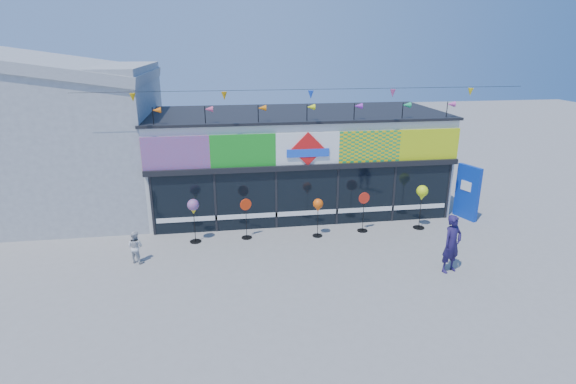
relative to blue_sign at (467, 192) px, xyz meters
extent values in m
plane|color=gray|center=(-6.57, -3.26, -1.11)|extent=(80.00, 80.00, 0.00)
cube|color=silver|center=(-6.57, 2.74, 0.89)|extent=(12.00, 5.00, 4.00)
cube|color=black|center=(-6.57, 0.18, 0.04)|extent=(11.60, 0.12, 2.30)
cube|color=black|center=(-6.57, 0.14, 1.29)|extent=(12.00, 0.30, 0.20)
cube|color=white|center=(-6.57, 0.15, -0.56)|extent=(11.40, 0.10, 0.18)
cube|color=black|center=(-6.57, 2.74, 2.94)|extent=(12.20, 5.20, 0.10)
cube|color=black|center=(-12.37, 0.17, 0.04)|extent=(0.08, 0.14, 2.30)
cube|color=black|center=(-10.07, 0.17, 0.04)|extent=(0.08, 0.14, 2.30)
cube|color=black|center=(-7.77, 0.17, 0.04)|extent=(0.08, 0.14, 2.30)
cube|color=black|center=(-5.37, 0.17, 0.04)|extent=(0.08, 0.14, 2.30)
cube|color=black|center=(-3.07, 0.17, 0.04)|extent=(0.08, 0.14, 2.30)
cube|color=black|center=(-0.77, 0.17, 0.04)|extent=(0.08, 0.14, 2.30)
cube|color=red|center=(-11.37, 0.16, 1.99)|extent=(2.40, 0.08, 1.20)
cube|color=#17981F|center=(-8.97, 0.16, 1.99)|extent=(2.40, 0.08, 1.20)
cube|color=white|center=(-6.57, 0.16, 1.99)|extent=(2.40, 0.08, 1.20)
cube|color=yellow|center=(-4.17, 0.16, 1.99)|extent=(2.40, 0.08, 1.20)
cube|color=#C9DC12|center=(-1.77, 0.16, 1.99)|extent=(2.40, 0.08, 1.20)
cube|color=red|center=(-6.57, 0.10, 1.99)|extent=(1.27, 0.06, 1.27)
cube|color=blue|center=(-6.57, 0.08, 1.84)|extent=(1.60, 0.05, 0.30)
cube|color=green|center=(-10.48, 0.22, -0.09)|extent=(0.78, 0.03, 0.78)
cube|color=yellow|center=(-8.92, 0.22, 0.15)|extent=(0.92, 0.03, 0.92)
cube|color=green|center=(-7.35, 0.22, 0.31)|extent=(0.78, 0.03, 0.78)
cube|color=green|center=(-5.78, 0.22, -0.09)|extent=(0.92, 0.03, 0.92)
cube|color=#DFFC15|center=(-4.22, 0.22, 0.04)|extent=(0.78, 0.03, 0.78)
cube|color=red|center=(-2.65, 0.22, 0.36)|extent=(0.92, 0.03, 0.92)
cylinder|color=black|center=(-12.07, 0.39, 3.24)|extent=(0.03, 0.03, 0.70)
cone|color=orange|center=(-11.93, 0.39, 3.49)|extent=(0.30, 0.22, 0.22)
cylinder|color=black|center=(-10.27, 0.39, 3.24)|extent=(0.03, 0.03, 0.70)
cone|color=#CF4570|center=(-10.13, 0.39, 3.49)|extent=(0.30, 0.22, 0.22)
cylinder|color=black|center=(-8.37, 0.39, 3.24)|extent=(0.03, 0.03, 0.70)
cone|color=orange|center=(-8.23, 0.39, 3.49)|extent=(0.30, 0.22, 0.22)
cylinder|color=black|center=(-6.57, 0.39, 3.24)|extent=(0.03, 0.03, 0.70)
cone|color=#E3F614|center=(-6.43, 0.39, 3.49)|extent=(0.30, 0.22, 0.22)
cylinder|color=black|center=(-4.77, 0.39, 3.24)|extent=(0.03, 0.03, 0.70)
cone|color=purple|center=(-4.63, 0.39, 3.49)|extent=(0.30, 0.22, 0.22)
cylinder|color=black|center=(-2.87, 0.39, 3.24)|extent=(0.03, 0.03, 0.70)
cone|color=#19A55F|center=(-2.73, 0.39, 3.49)|extent=(0.30, 0.22, 0.22)
cylinder|color=black|center=(-1.07, 0.39, 3.24)|extent=(0.03, 0.03, 0.70)
cone|color=#CF459D|center=(-0.93, 0.39, 3.49)|extent=(0.30, 0.22, 0.22)
cylinder|color=black|center=(-6.57, -0.26, 4.19)|extent=(16.00, 0.01, 0.01)
cone|color=#E3A90B|center=(-12.57, -0.26, 4.01)|extent=(0.20, 0.20, 0.28)
cone|color=orange|center=(-9.57, -0.26, 4.01)|extent=(0.20, 0.20, 0.28)
cone|color=blue|center=(-6.57, -0.26, 4.01)|extent=(0.20, 0.20, 0.28)
cone|color=#D64787|center=(-3.57, -0.26, 4.01)|extent=(0.20, 0.20, 0.28)
cone|color=yellow|center=(-0.57, -0.26, 4.01)|extent=(0.20, 0.20, 0.28)
cube|color=#AAACAF|center=(-16.57, 3.74, 1.89)|extent=(8.00, 7.00, 6.00)
cube|color=#AAACAF|center=(-16.57, 3.74, 4.99)|extent=(8.18, 7.20, 1.54)
cube|color=#0B33A8|center=(0.00, 0.00, -0.01)|extent=(0.52, 1.10, 2.21)
cube|color=white|center=(-0.09, 0.00, 0.27)|extent=(0.20, 0.48, 0.39)
cylinder|color=black|center=(-10.83, -0.74, -1.09)|extent=(0.41, 0.41, 0.03)
cylinder|color=black|center=(-10.83, -0.74, -0.41)|extent=(0.02, 0.02, 1.34)
sphere|color=yellow|center=(-10.83, -0.74, 0.31)|extent=(0.41, 0.41, 0.41)
cone|color=yellow|center=(-10.83, -0.74, 0.06)|extent=(0.21, 0.21, 0.19)
cylinder|color=black|center=(-8.98, -0.67, -1.09)|extent=(0.39, 0.39, 0.03)
cylinder|color=black|center=(-8.98, -0.67, -0.45)|extent=(0.02, 0.02, 1.26)
cylinder|color=red|center=(-8.98, -0.67, 0.20)|extent=(0.42, 0.18, 0.43)
cylinder|color=black|center=(-6.36, -0.89, -1.10)|extent=(0.37, 0.37, 0.03)
cylinder|color=black|center=(-6.36, -0.89, -0.48)|extent=(0.02, 0.02, 1.21)
sphere|color=#EC530C|center=(-6.36, -0.89, 0.17)|extent=(0.37, 0.37, 0.37)
cone|color=#EC530C|center=(-6.36, -0.89, -0.06)|extent=(0.19, 0.19, 0.17)
cylinder|color=black|center=(-4.56, -0.69, -1.09)|extent=(0.40, 0.40, 0.03)
cylinder|color=black|center=(-4.56, -0.69, -0.44)|extent=(0.02, 0.02, 1.28)
cylinder|color=red|center=(-4.56, -0.69, 0.23)|extent=(0.44, 0.12, 0.43)
cylinder|color=black|center=(-2.30, -0.73, -1.09)|extent=(0.44, 0.44, 0.03)
cylinder|color=black|center=(-2.30, -0.73, -0.36)|extent=(0.03, 0.03, 1.43)
sphere|color=#CDEA13|center=(-2.30, -0.73, 0.41)|extent=(0.44, 0.44, 0.44)
cone|color=#CDEA13|center=(-2.30, -0.73, 0.13)|extent=(0.22, 0.22, 0.20)
imported|color=#1F1646|center=(-2.84, -4.17, -0.18)|extent=(0.79, 0.66, 1.87)
imported|color=silver|center=(-12.66, -2.05, -0.57)|extent=(0.61, 0.52, 1.09)
camera|label=1|loc=(-9.75, -15.91, 5.71)|focal=28.00mm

